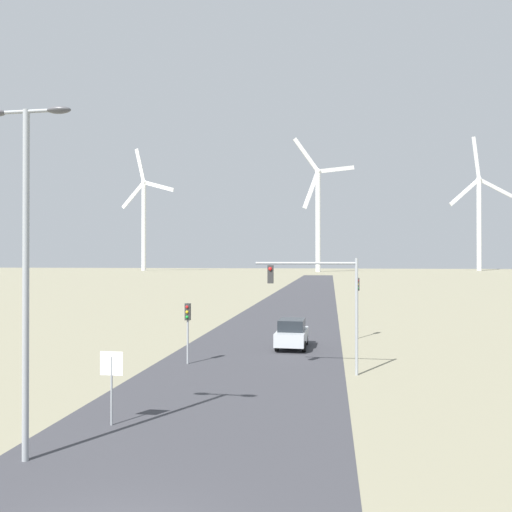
# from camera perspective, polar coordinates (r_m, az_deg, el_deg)

# --- Properties ---
(road_surface) EXTENTS (10.00, 240.00, 0.01)m
(road_surface) POSITION_cam_1_polar(r_m,az_deg,el_deg) (57.16, 4.19, -5.99)
(road_surface) COLOR #38383D
(road_surface) RESTS_ON ground
(streetlamp) EXTENTS (2.65, 0.32, 9.81)m
(streetlamp) POSITION_cam_1_polar(r_m,az_deg,el_deg) (15.27, -24.80, 1.64)
(streetlamp) COLOR #93999E
(streetlamp) RESTS_ON ground
(stop_sign_near) EXTENTS (0.81, 0.07, 2.49)m
(stop_sign_near) POSITION_cam_1_polar(r_m,az_deg,el_deg) (17.92, -16.18, -12.78)
(stop_sign_near) COLOR #93999E
(stop_sign_near) RESTS_ON ground
(traffic_light_post_near_left) EXTENTS (0.28, 0.34, 3.23)m
(traffic_light_post_near_left) POSITION_cam_1_polar(r_m,az_deg,el_deg) (27.10, -7.82, -7.20)
(traffic_light_post_near_left) COLOR #93999E
(traffic_light_post_near_left) RESTS_ON ground
(traffic_light_post_near_right) EXTENTS (0.28, 0.34, 4.28)m
(traffic_light_post_near_right) POSITION_cam_1_polar(r_m,az_deg,el_deg) (36.00, 11.52, -4.30)
(traffic_light_post_near_right) COLOR #93999E
(traffic_light_post_near_right) RESTS_ON ground
(traffic_light_mast_overhead) EXTENTS (5.00, 0.34, 5.65)m
(traffic_light_mast_overhead) POSITION_cam_1_polar(r_m,az_deg,el_deg) (24.57, 7.24, -3.89)
(traffic_light_mast_overhead) COLOR #93999E
(traffic_light_mast_overhead) RESTS_ON ground
(car_approaching) EXTENTS (1.91, 4.15, 1.83)m
(car_approaching) POSITION_cam_1_polar(r_m,az_deg,el_deg) (31.83, 4.13, -8.84)
(car_approaching) COLOR #B7BCC1
(car_approaching) RESTS_ON ground
(wind_turbine_far_left) EXTENTS (29.41, 7.01, 60.82)m
(wind_turbine_far_left) POSITION_cam_1_polar(r_m,az_deg,el_deg) (253.39, -12.69, 4.44)
(wind_turbine_far_left) COLOR white
(wind_turbine_far_left) RESTS_ON ground
(wind_turbine_left) EXTENTS (27.28, 12.71, 59.50)m
(wind_turbine_left) POSITION_cam_1_polar(r_m,az_deg,el_deg) (225.49, 7.10, 5.22)
(wind_turbine_left) COLOR white
(wind_turbine_left) RESTS_ON ground
(wind_turbine_center) EXTENTS (33.97, 15.39, 66.10)m
(wind_turbine_center) POSITION_cam_1_polar(r_m,az_deg,el_deg) (270.02, 24.13, 4.45)
(wind_turbine_center) COLOR white
(wind_turbine_center) RESTS_ON ground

